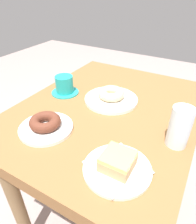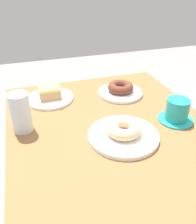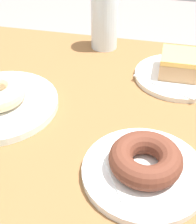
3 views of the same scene
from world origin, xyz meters
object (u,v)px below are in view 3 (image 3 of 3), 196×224
object	(u,v)px
plate_glazed_square	(178,76)
donut_glazed_square	(180,64)
donut_chocolate_ring	(146,159)
water_glass	(104,22)
plate_chocolate_ring	(144,172)

from	to	relation	value
plate_glazed_square	donut_glazed_square	distance (m)	0.03
donut_chocolate_ring	water_glass	distance (m)	0.45
donut_glazed_square	donut_chocolate_ring	size ratio (longest dim) A/B	0.78
water_glass	donut_glazed_square	bearing A→B (deg)	-31.16
donut_glazed_square	donut_chocolate_ring	bearing A→B (deg)	-97.94
plate_chocolate_ring	water_glass	distance (m)	0.45
donut_glazed_square	plate_chocolate_ring	distance (m)	0.31
plate_glazed_square	plate_chocolate_ring	bearing A→B (deg)	-97.94
donut_glazed_square	donut_chocolate_ring	distance (m)	0.31
plate_glazed_square	water_glass	distance (m)	0.24
water_glass	donut_chocolate_ring	bearing A→B (deg)	-69.86
donut_chocolate_ring	plate_chocolate_ring	bearing A→B (deg)	0.00
donut_glazed_square	plate_glazed_square	bearing A→B (deg)	-153.43
plate_glazed_square	donut_glazed_square	bearing A→B (deg)	26.57
donut_chocolate_ring	donut_glazed_square	bearing A→B (deg)	82.06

